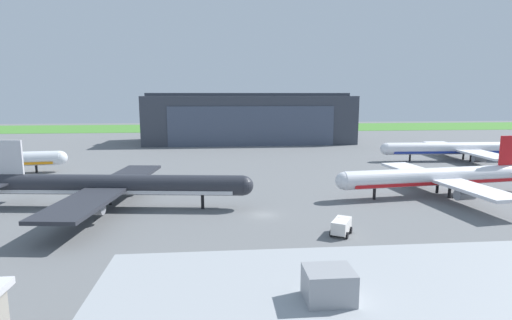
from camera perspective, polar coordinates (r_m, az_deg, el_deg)
The scene contains 7 objects.
ground_plane at distance 66.17m, azimuth 1.03°, elevation -7.82°, with size 440.00×440.00×0.00m, color slate.
grass_field_strip at distance 239.39m, azimuth -3.53°, elevation 4.63°, with size 440.00×56.00×0.08m, color #468331.
maintenance_hangar at distance 167.19m, azimuth -1.01°, elevation 5.91°, with size 83.07×30.95×20.10m.
airliner_near_left at distance 85.09m, azimuth 24.46°, elevation -2.24°, with size 41.31×34.82×11.41m.
airliner_far_right at distance 133.38m, azimuth 27.31°, elevation 1.44°, with size 48.90×38.05×11.62m.
airliner_near_right at distance 73.43m, azimuth -19.60°, elevation -3.44°, with size 47.22×40.52×11.78m.
pushback_tractor at distance 58.06m, azimuth 12.05°, elevation -9.16°, with size 3.83×4.51×2.23m.
Camera 1 is at (-6.89, -62.86, 19.48)m, focal length 28.11 mm.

